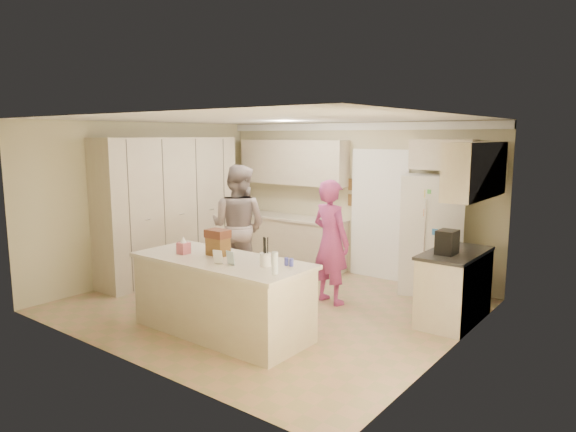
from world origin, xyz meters
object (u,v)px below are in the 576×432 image
Objects in this scene: utensil_crock at (265,259)px; teen_boy at (238,227)px; teen_girl at (331,242)px; tissue_box at (184,248)px; dollhouse_body at (218,246)px; coffee_maker at (447,242)px; island_base at (222,297)px; refrigerator at (431,234)px.

teen_boy reaches higher than utensil_crock.
teen_girl is at bearing 97.67° from utensil_crock.
utensil_crock is 1.07× the size of tissue_box.
teen_girl is (0.57, 1.67, -0.15)m from dollhouse_body.
dollhouse_body is 0.15× the size of teen_girl.
coffee_maker is at bearing 52.88° from utensil_crock.
utensil_crock reaches higher than island_base.
coffee_maker is 2.14× the size of tissue_box.
teen_girl is at bearing 172.28° from teen_boy.
dollhouse_body is (0.40, 0.20, 0.04)m from tissue_box.
tissue_box is at bearing -169.70° from island_base.
dollhouse_body is at bearing 83.71° from teen_girl.
refrigerator is at bearing -163.32° from teen_boy.
teen_boy is 1.60m from teen_girl.
dollhouse_body is at bearing -137.25° from refrigerator.
dollhouse_body is (-0.15, 0.10, 0.60)m from island_base.
coffee_maker is 2.32m from utensil_crock.
utensil_crock is 1.21m from tissue_box.
utensil_crock is at bearing 4.40° from island_base.
island_base is at bearing 111.25° from teen_boy.
utensil_crock is at bearing -127.12° from coffee_maker.
teen_boy is (-3.21, -0.35, -0.10)m from coffee_maker.
coffee_maker reaches higher than tissue_box.
utensil_crock reaches higher than tissue_box.
island_base is (-2.05, -1.90, -0.63)m from coffee_maker.
tissue_box is 0.45m from dollhouse_body.
coffee_maker is 3.28m from tissue_box.
refrigerator is 3.39m from dollhouse_body.
teen_boy is (-1.81, 1.50, -0.03)m from utensil_crock.
tissue_box is at bearing 94.79° from teen_boy.
island_base is at bearing -134.25° from refrigerator.
island_base is 1.24× the size of teen_girl.
teen_boy is at bearing 124.89° from dollhouse_body.
dollhouse_body is (-1.50, -3.04, 0.14)m from refrigerator.
teen_girl is (1.58, 0.22, -0.08)m from teen_boy.
island_base is at bearing 10.30° from tissue_box.
island_base is at bearing -175.60° from utensil_crock.
teen_boy reaches higher than dollhouse_body.
tissue_box is (-1.90, -3.24, 0.10)m from refrigerator.
tissue_box is 0.07× the size of teen_boy.
teen_girl is at bearing 71.26° from dollhouse_body.
coffee_maker is at bearing 39.29° from dollhouse_body.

